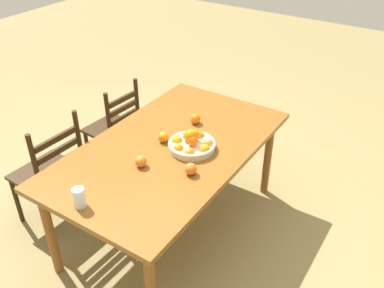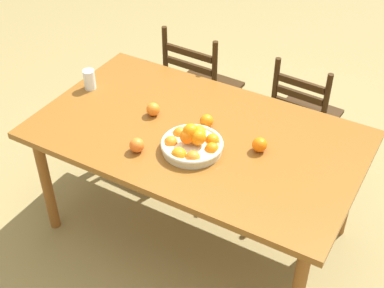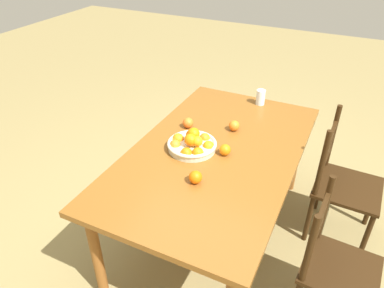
{
  "view_description": "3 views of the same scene",
  "coord_description": "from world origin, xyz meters",
  "px_view_note": "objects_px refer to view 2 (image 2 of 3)",
  "views": [
    {
      "loc": [
        -1.95,
        -1.46,
        2.37
      ],
      "look_at": [
        0.05,
        -0.15,
        0.81
      ],
      "focal_mm": 39.09,
      "sensor_mm": 36.0,
      "label": 1
    },
    {
      "loc": [
        1.12,
        -2.01,
        2.5
      ],
      "look_at": [
        0.05,
        -0.15,
        0.81
      ],
      "focal_mm": 49.42,
      "sensor_mm": 36.0,
      "label": 2
    },
    {
      "loc": [
        1.83,
        0.71,
        2.09
      ],
      "look_at": [
        0.05,
        -0.15,
        0.81
      ],
      "focal_mm": 33.54,
      "sensor_mm": 36.0,
      "label": 3
    }
  ],
  "objects_px": {
    "chair_by_cabinet": "(303,119)",
    "fruit_bowl": "(192,143)",
    "dining_table": "(197,143)",
    "orange_loose_3": "(207,121)",
    "orange_loose_0": "(137,145)",
    "orange_loose_2": "(153,109)",
    "chair_near_window": "(200,90)",
    "orange_loose_1": "(260,145)",
    "drinking_glass": "(89,79)"
  },
  "relations": [
    {
      "from": "chair_by_cabinet",
      "to": "orange_loose_3",
      "type": "relative_size",
      "value": 12.05
    },
    {
      "from": "dining_table",
      "to": "orange_loose_3",
      "type": "height_order",
      "value": "orange_loose_3"
    },
    {
      "from": "chair_near_window",
      "to": "fruit_bowl",
      "type": "xyz_separation_m",
      "value": [
        0.48,
        -0.95,
        0.35
      ]
    },
    {
      "from": "chair_by_cabinet",
      "to": "orange_loose_3",
      "type": "distance_m",
      "value": 0.91
    },
    {
      "from": "orange_loose_0",
      "to": "dining_table",
      "type": "bearing_deg",
      "value": 57.46
    },
    {
      "from": "chair_near_window",
      "to": "fruit_bowl",
      "type": "height_order",
      "value": "chair_near_window"
    },
    {
      "from": "orange_loose_1",
      "to": "drinking_glass",
      "type": "bearing_deg",
      "value": 177.8
    },
    {
      "from": "fruit_bowl",
      "to": "orange_loose_1",
      "type": "distance_m",
      "value": 0.35
    },
    {
      "from": "orange_loose_1",
      "to": "drinking_glass",
      "type": "xyz_separation_m",
      "value": [
        -1.15,
        0.04,
        0.02
      ]
    },
    {
      "from": "dining_table",
      "to": "orange_loose_1",
      "type": "relative_size",
      "value": 22.77
    },
    {
      "from": "chair_near_window",
      "to": "chair_by_cabinet",
      "type": "height_order",
      "value": "chair_near_window"
    },
    {
      "from": "dining_table",
      "to": "drinking_glass",
      "type": "xyz_separation_m",
      "value": [
        -0.79,
        0.07,
        0.13
      ]
    },
    {
      "from": "fruit_bowl",
      "to": "chair_near_window",
      "type": "bearing_deg",
      "value": 116.8
    },
    {
      "from": "orange_loose_0",
      "to": "orange_loose_2",
      "type": "distance_m",
      "value": 0.33
    },
    {
      "from": "chair_near_window",
      "to": "orange_loose_1",
      "type": "distance_m",
      "value": 1.16
    },
    {
      "from": "drinking_glass",
      "to": "dining_table",
      "type": "bearing_deg",
      "value": -4.76
    },
    {
      "from": "orange_loose_3",
      "to": "fruit_bowl",
      "type": "bearing_deg",
      "value": -80.84
    },
    {
      "from": "dining_table",
      "to": "orange_loose_0",
      "type": "relative_size",
      "value": 22.93
    },
    {
      "from": "drinking_glass",
      "to": "orange_loose_2",
      "type": "bearing_deg",
      "value": -5.5
    },
    {
      "from": "orange_loose_1",
      "to": "chair_near_window",
      "type": "bearing_deg",
      "value": 135.04
    },
    {
      "from": "fruit_bowl",
      "to": "orange_loose_2",
      "type": "xyz_separation_m",
      "value": [
        -0.35,
        0.17,
        -0.01
      ]
    },
    {
      "from": "orange_loose_2",
      "to": "orange_loose_3",
      "type": "bearing_deg",
      "value": 9.45
    },
    {
      "from": "chair_by_cabinet",
      "to": "fruit_bowl",
      "type": "bearing_deg",
      "value": 77.99
    },
    {
      "from": "chair_by_cabinet",
      "to": "orange_loose_1",
      "type": "relative_size",
      "value": 11.58
    },
    {
      "from": "orange_loose_3",
      "to": "chair_by_cabinet",
      "type": "bearing_deg",
      "value": 67.91
    },
    {
      "from": "dining_table",
      "to": "orange_loose_1",
      "type": "xyz_separation_m",
      "value": [
        0.36,
        0.02,
        0.11
      ]
    },
    {
      "from": "orange_loose_1",
      "to": "orange_loose_2",
      "type": "height_order",
      "value": "orange_loose_1"
    },
    {
      "from": "chair_near_window",
      "to": "drinking_glass",
      "type": "xyz_separation_m",
      "value": [
        -0.36,
        -0.74,
        0.37
      ]
    },
    {
      "from": "chair_near_window",
      "to": "orange_loose_0",
      "type": "distance_m",
      "value": 1.18
    },
    {
      "from": "chair_by_cabinet",
      "to": "drinking_glass",
      "type": "distance_m",
      "value": 1.42
    },
    {
      "from": "chair_by_cabinet",
      "to": "orange_loose_1",
      "type": "xyz_separation_m",
      "value": [
        0.02,
        -0.83,
        0.36
      ]
    },
    {
      "from": "orange_loose_2",
      "to": "drinking_glass",
      "type": "relative_size",
      "value": 0.63
    },
    {
      "from": "dining_table",
      "to": "chair_near_window",
      "type": "distance_m",
      "value": 0.94
    },
    {
      "from": "orange_loose_0",
      "to": "orange_loose_1",
      "type": "distance_m",
      "value": 0.64
    },
    {
      "from": "orange_loose_1",
      "to": "orange_loose_3",
      "type": "distance_m",
      "value": 0.34
    },
    {
      "from": "fruit_bowl",
      "to": "drinking_glass",
      "type": "distance_m",
      "value": 0.87
    },
    {
      "from": "chair_near_window",
      "to": "orange_loose_0",
      "type": "xyz_separation_m",
      "value": [
        0.24,
        -1.1,
        0.35
      ]
    },
    {
      "from": "orange_loose_0",
      "to": "orange_loose_2",
      "type": "bearing_deg",
      "value": 108.52
    },
    {
      "from": "orange_loose_0",
      "to": "orange_loose_3",
      "type": "bearing_deg",
      "value": 60.26
    },
    {
      "from": "chair_near_window",
      "to": "orange_loose_0",
      "type": "height_order",
      "value": "chair_near_window"
    },
    {
      "from": "orange_loose_2",
      "to": "orange_loose_3",
      "type": "height_order",
      "value": "orange_loose_2"
    },
    {
      "from": "chair_by_cabinet",
      "to": "fruit_bowl",
      "type": "xyz_separation_m",
      "value": [
        -0.28,
        -1.0,
        0.36
      ]
    },
    {
      "from": "fruit_bowl",
      "to": "orange_loose_0",
      "type": "bearing_deg",
      "value": -148.49
    },
    {
      "from": "fruit_bowl",
      "to": "orange_loose_1",
      "type": "bearing_deg",
      "value": 28.91
    },
    {
      "from": "orange_loose_2",
      "to": "chair_near_window",
      "type": "bearing_deg",
      "value": 99.39
    },
    {
      "from": "dining_table",
      "to": "drinking_glass",
      "type": "relative_size",
      "value": 14.54
    },
    {
      "from": "dining_table",
      "to": "orange_loose_0",
      "type": "height_order",
      "value": "orange_loose_0"
    },
    {
      "from": "dining_table",
      "to": "fruit_bowl",
      "type": "relative_size",
      "value": 5.45
    },
    {
      "from": "dining_table",
      "to": "orange_loose_1",
      "type": "distance_m",
      "value": 0.38
    },
    {
      "from": "chair_by_cabinet",
      "to": "orange_loose_3",
      "type": "height_order",
      "value": "chair_by_cabinet"
    }
  ]
}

